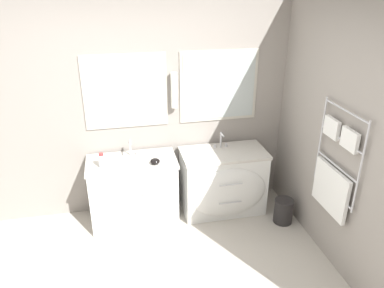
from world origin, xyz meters
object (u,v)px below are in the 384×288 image
Objects in this scene: vanity_left at (134,192)px; amenity_bowl at (155,161)px; toiletry_bottle at (102,161)px; waste_bin at (283,210)px; vanity_right at (224,182)px.

amenity_bowl is at bearing -21.80° from vanity_left.
amenity_bowl is at bearing -4.67° from toiletry_bottle.
toiletry_bottle is at bearing 170.68° from waste_bin.
waste_bin is (1.99, -0.33, -0.70)m from toiletry_bottle.
toiletry_bottle reaches higher than vanity_right.
waste_bin is (1.68, -0.38, -0.24)m from vanity_left.
toiletry_bottle is (-1.38, -0.05, 0.46)m from vanity_right.
vanity_left reaches higher than waste_bin.
toiletry_bottle is 1.57× the size of amenity_bowl.
vanity_right is at bearing 6.90° from amenity_bowl.
vanity_left is 6.08× the size of toiletry_bottle.
vanity_right is 3.37× the size of waste_bin.
amenity_bowl is 0.35× the size of waste_bin.
vanity_right is 6.08× the size of toiletry_bottle.
amenity_bowl reaches higher than vanity_right.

